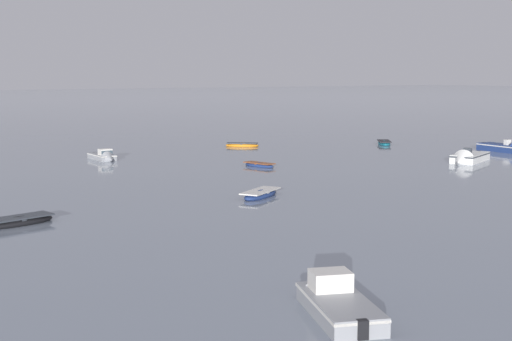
# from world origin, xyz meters

# --- Properties ---
(motorboat_moored_0) EXTENTS (3.75, 5.80, 2.09)m
(motorboat_moored_0) POSITION_xyz_m (-17.47, 18.05, 0.32)
(motorboat_moored_0) COLOR gray
(motorboat_moored_0) RESTS_ON ground
(rowboat_moored_0) EXTENTS (3.91, 3.61, 0.63)m
(rowboat_moored_0) POSITION_xyz_m (11.22, 70.32, 0.17)
(rowboat_moored_0) COLOR orange
(rowboat_moored_0) RESTS_ON ground
(motorboat_moored_3) EXTENTS (2.62, 6.46, 2.16)m
(motorboat_moored_3) POSITION_xyz_m (32.88, 49.15, 0.30)
(motorboat_moored_3) COLOR navy
(motorboat_moored_3) RESTS_ON ground
(rowboat_moored_1) EXTENTS (3.67, 4.22, 0.66)m
(rowboat_moored_1) POSITION_xyz_m (27.19, 62.89, 0.18)
(rowboat_moored_1) COLOR #197084
(rowboat_moored_1) RESTS_ON ground
(motorboat_moored_4) EXTENTS (6.91, 4.64, 2.25)m
(motorboat_moored_4) POSITION_xyz_m (21.49, 45.18, 0.31)
(motorboat_moored_4) COLOR white
(motorboat_moored_4) RESTS_ON ground
(rowboat_moored_3) EXTENTS (4.36, 3.38, 0.66)m
(rowboat_moored_3) POSITION_xyz_m (-6.30, 39.77, 0.18)
(rowboat_moored_3) COLOR navy
(rowboat_moored_3) RESTS_ON ground
(rowboat_moored_4) EXTENTS (1.95, 3.58, 0.54)m
(rowboat_moored_4) POSITION_xyz_m (2.74, 53.68, 0.15)
(rowboat_moored_4) COLOR navy
(rowboat_moored_4) RESTS_ON ground
(rowboat_moored_7) EXTENTS (4.37, 2.29, 0.66)m
(rowboat_moored_7) POSITION_xyz_m (-23.09, 39.58, 0.18)
(rowboat_moored_7) COLOR black
(rowboat_moored_7) RESTS_ON ground
(motorboat_moored_6) EXTENTS (1.69, 4.66, 1.74)m
(motorboat_moored_6) POSITION_xyz_m (-7.54, 66.38, 0.26)
(motorboat_moored_6) COLOR gray
(motorboat_moored_6) RESTS_ON ground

